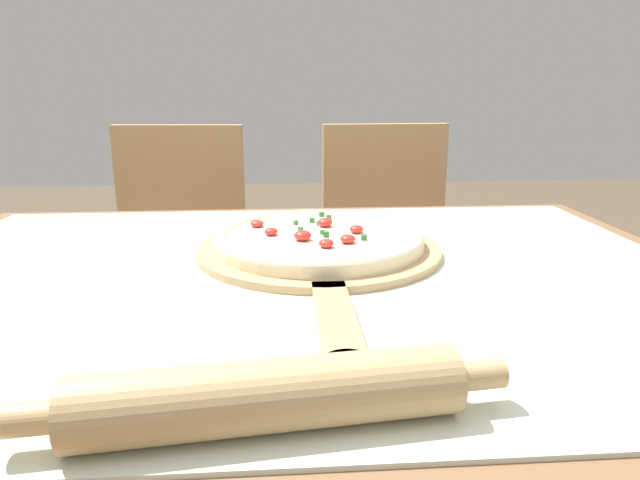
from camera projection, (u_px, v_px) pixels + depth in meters
name	position (u px, v px, depth m)	size (l,w,h in m)	color
dining_table	(301.00, 340.00, 0.87)	(1.27, 0.95, 0.72)	brown
towel_cloth	(300.00, 276.00, 0.84)	(1.19, 0.87, 0.00)	silver
pizza_peel	(320.00, 253.00, 0.92)	(0.40, 0.63, 0.01)	tan
pizza	(319.00, 238.00, 0.94)	(0.34, 0.34, 0.04)	beige
rolling_pin	(269.00, 395.00, 0.46)	(0.40, 0.09, 0.06)	tan
chair_left	(177.00, 256.00, 1.67)	(0.43, 0.43, 0.88)	tan
chair_right	(389.00, 252.00, 1.71)	(0.42, 0.42, 0.88)	tan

